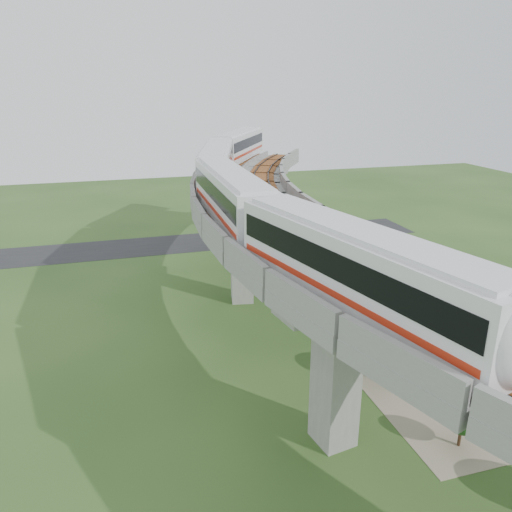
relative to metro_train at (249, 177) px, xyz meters
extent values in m
plane|color=#2B4A1D|center=(-0.83, -7.58, -12.31)|extent=(160.00, 160.00, 0.00)
cube|color=gray|center=(13.17, -9.58, -12.29)|extent=(18.00, 26.00, 0.04)
cube|color=#232326|center=(-0.83, 22.42, -12.29)|extent=(60.00, 8.00, 0.03)
cube|color=#99968E|center=(8.29, 24.22, -8.11)|extent=(2.86, 2.93, 8.40)
cube|color=#99968E|center=(8.29, 24.22, -3.31)|extent=(7.21, 5.74, 1.20)
cube|color=#99968E|center=(0.08, 2.84, -8.11)|extent=(2.35, 2.51, 8.40)
cube|color=#99968E|center=(0.08, 2.84, -3.31)|extent=(7.31, 3.58, 1.20)
cube|color=#99968E|center=(0.08, -17.99, -8.11)|extent=(2.35, 2.51, 8.40)
cube|color=#99968E|center=(0.08, -17.99, -3.31)|extent=(7.31, 3.58, 1.20)
cube|color=gray|center=(5.36, 18.96, -2.31)|extent=(16.42, 20.91, 0.80)
cube|color=gray|center=(1.50, 20.86, -1.41)|extent=(8.66, 17.08, 1.00)
cube|color=gray|center=(9.21, 17.06, -1.41)|extent=(8.66, 17.08, 1.00)
cube|color=brown|center=(3.38, 19.94, -1.85)|extent=(10.68, 18.08, 0.12)
cube|color=black|center=(3.38, 19.94, -1.73)|extent=(9.69, 17.59, 0.12)
cube|color=brown|center=(7.33, 17.99, -1.85)|extent=(10.68, 18.08, 0.12)
cube|color=black|center=(7.33, 17.99, -1.73)|extent=(9.69, 17.59, 0.12)
cube|color=gray|center=(-0.13, 1.55, -2.31)|extent=(11.77, 20.03, 0.80)
cube|color=gray|center=(-4.38, 2.21, -1.41)|extent=(3.22, 18.71, 1.00)
cube|color=gray|center=(4.12, 0.90, -1.41)|extent=(3.22, 18.71, 1.00)
cube|color=brown|center=(-2.31, 1.89, -1.85)|extent=(5.44, 19.05, 0.12)
cube|color=black|center=(-2.31, 1.89, -1.73)|extent=(4.35, 18.88, 0.12)
cube|color=brown|center=(2.04, 1.22, -1.85)|extent=(5.44, 19.05, 0.12)
cube|color=black|center=(2.04, 1.22, -1.73)|extent=(4.35, 18.88, 0.12)
cube|color=gray|center=(-0.13, -16.70, -2.31)|extent=(11.77, 20.03, 0.80)
cube|color=gray|center=(-4.38, -17.36, -1.41)|extent=(3.22, 18.71, 1.00)
cube|color=gray|center=(4.12, -16.05, -1.41)|extent=(3.22, 18.71, 1.00)
cube|color=brown|center=(-2.31, -17.04, -1.85)|extent=(5.44, 19.05, 0.12)
cube|color=black|center=(-2.31, -17.04, -1.73)|extent=(4.35, 18.88, 0.12)
cube|color=brown|center=(2.04, -16.37, -1.85)|extent=(5.44, 19.05, 0.12)
cube|color=black|center=(2.04, -16.37, -1.73)|extent=(4.35, 18.88, 0.12)
cube|color=silver|center=(-1.31, -22.10, -0.07)|extent=(6.13, 15.22, 3.20)
cube|color=silver|center=(-1.31, -22.10, 1.63)|extent=(5.43, 14.36, 0.22)
cube|color=black|center=(-1.31, -22.10, 0.38)|extent=(6.05, 14.65, 1.15)
cube|color=#AF2611|center=(-1.31, -22.10, -0.82)|extent=(6.05, 14.65, 0.30)
cube|color=black|center=(-1.31, -22.10, -1.53)|extent=(4.82, 12.84, 0.28)
cube|color=silver|center=(-3.02, -6.64, -0.07)|extent=(2.93, 15.04, 3.20)
cube|color=silver|center=(-3.02, -6.64, 1.63)|extent=(2.38, 14.28, 0.22)
cube|color=black|center=(-3.02, -6.64, 0.38)|extent=(2.98, 14.44, 1.15)
cube|color=#AF2611|center=(-3.02, -6.64, -0.82)|extent=(2.98, 14.44, 0.30)
cube|color=black|center=(-3.02, -6.64, -1.53)|extent=(2.09, 12.78, 0.28)
cube|color=silver|center=(-0.84, 8.77, -0.07)|extent=(6.55, 15.18, 3.20)
cube|color=silver|center=(-0.84, 8.77, 1.63)|extent=(5.83, 14.32, 0.22)
cube|color=black|center=(-0.84, 8.77, 0.38)|extent=(6.45, 14.62, 1.15)
cube|color=#AF2611|center=(-0.84, 8.77, -0.82)|extent=(6.45, 14.62, 0.30)
cube|color=black|center=(-0.84, 8.77, -1.53)|extent=(5.18, 12.80, 0.28)
cube|color=silver|center=(5.09, 23.15, -0.07)|extent=(9.76, 14.38, 3.20)
cube|color=silver|center=(5.09, 23.15, 1.63)|extent=(8.92, 13.46, 0.22)
cube|color=black|center=(5.09, 23.15, 0.38)|extent=(9.51, 13.88, 1.15)
cube|color=#AF2611|center=(5.09, 23.15, -0.82)|extent=(9.51, 13.88, 0.30)
cube|color=black|center=(5.09, 23.15, -1.53)|extent=(7.95, 12.02, 0.28)
cylinder|color=#2D382D|center=(11.42, 11.72, -11.56)|extent=(0.08, 0.08, 1.50)
cube|color=#2D382D|center=(10.55, 9.40, -11.56)|extent=(1.69, 4.77, 1.40)
cylinder|color=#2D382D|center=(9.79, 7.05, -11.56)|extent=(0.08, 0.08, 1.50)
cube|color=#2D382D|center=(9.15, 4.67, -11.56)|extent=(1.23, 4.91, 1.40)
cylinder|color=#2D382D|center=(8.62, 2.25, -11.56)|extent=(0.08, 0.08, 1.50)
cube|color=#2D382D|center=(8.20, -0.19, -11.56)|extent=(0.75, 4.99, 1.40)
cylinder|color=#2D382D|center=(7.91, -2.64, -11.56)|extent=(0.08, 0.08, 1.50)
cube|color=#2D382D|center=(7.73, -5.10, -11.56)|extent=(0.27, 5.04, 1.40)
cylinder|color=#2D382D|center=(7.67, -7.58, -11.56)|extent=(0.08, 0.08, 1.50)
cube|color=#2D382D|center=(7.73, -10.05, -11.56)|extent=(0.27, 5.04, 1.40)
cylinder|color=#2D382D|center=(7.91, -12.51, -11.56)|extent=(0.08, 0.08, 1.50)
cube|color=#2D382D|center=(8.20, -14.97, -11.56)|extent=(0.75, 4.99, 1.40)
cylinder|color=#2D382D|center=(8.62, -17.40, -11.56)|extent=(0.08, 0.08, 1.50)
cube|color=#2D382D|center=(9.15, -19.82, -11.56)|extent=(1.23, 4.91, 1.40)
cylinder|color=#382314|center=(10.24, 15.63, -11.82)|extent=(0.18, 0.18, 0.98)
ellipsoid|color=#193E13|center=(10.24, 15.63, -10.46)|extent=(2.91, 2.91, 2.47)
cylinder|color=#382314|center=(8.69, 8.77, -11.76)|extent=(0.18, 0.18, 1.10)
ellipsoid|color=#193E13|center=(8.69, 8.77, -10.62)|extent=(1.95, 1.95, 1.66)
cylinder|color=#382314|center=(6.50, 2.57, -11.57)|extent=(0.18, 0.18, 1.48)
ellipsoid|color=#193E13|center=(6.50, 2.57, -9.98)|extent=(2.84, 2.84, 2.41)
cylinder|color=#382314|center=(6.43, -5.45, -11.85)|extent=(0.18, 0.18, 0.91)
ellipsoid|color=#193E13|center=(6.43, -5.45, -10.44)|extent=(3.19, 3.19, 2.71)
cylinder|color=#382314|center=(5.65, -13.20, -11.58)|extent=(0.18, 0.18, 1.45)
ellipsoid|color=#193E13|center=(5.65, -13.20, -10.01)|extent=(2.85, 2.85, 2.42)
cylinder|color=#382314|center=(6.82, -20.49, -11.70)|extent=(0.18, 0.18, 1.22)
ellipsoid|color=#193E13|center=(6.82, -20.49, -10.52)|extent=(1.91, 1.91, 1.63)
imported|color=white|center=(13.93, -10.92, -11.62)|extent=(1.86, 3.91, 1.29)
imported|color=black|center=(12.19, -5.78, -11.65)|extent=(4.56, 2.69, 1.24)
camera|label=1|loc=(-10.86, -39.84, 7.30)|focal=35.00mm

